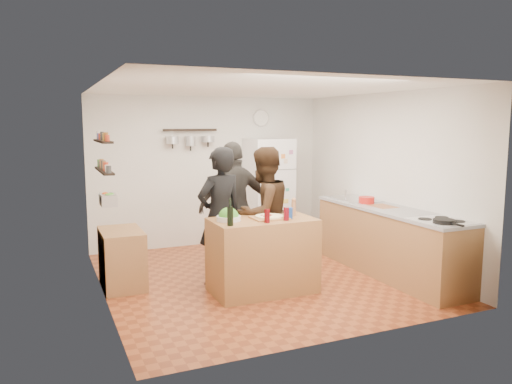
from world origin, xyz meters
name	(u,v)px	position (x,y,z in m)	size (l,w,h in m)	color
room_shell	(248,182)	(0.00, 0.39, 1.25)	(4.20, 4.20, 4.20)	brown
prep_island	(263,255)	(-0.18, -0.52, 0.46)	(1.25, 0.72, 0.91)	#966537
pizza_board	(269,218)	(-0.10, -0.54, 0.92)	(0.42, 0.34, 0.02)	#9C6738
pizza	(269,216)	(-0.10, -0.54, 0.94)	(0.34, 0.34, 0.02)	beige
salad_bowl	(229,218)	(-0.60, -0.47, 0.94)	(0.29, 0.29, 0.06)	silver
wine_bottle	(230,216)	(-0.68, -0.74, 1.02)	(0.07, 0.07, 0.21)	black
wine_glass_near	(267,216)	(-0.23, -0.76, 0.99)	(0.07, 0.07, 0.16)	#4F060A
wine_glass_far	(286,214)	(0.04, -0.72, 0.99)	(0.06, 0.06, 0.16)	#570710
pepper_mill	(294,208)	(0.27, -0.47, 1.00)	(0.06, 0.06, 0.18)	#98643F
salt_canister	(289,213)	(0.12, -0.64, 0.98)	(0.08, 0.08, 0.14)	navy
person_left	(220,216)	(-0.56, -0.03, 0.88)	(0.65, 0.42, 1.77)	black
person_center	(264,214)	(0.04, -0.05, 0.88)	(0.85, 0.67, 1.76)	black
person_back	(235,206)	(-0.14, 0.54, 0.91)	(1.06, 0.44, 1.81)	#292725
counter_run	(389,242)	(1.70, -0.55, 0.45)	(0.63, 2.63, 0.90)	#9E7042
stove_top	(441,221)	(1.70, -1.50, 0.91)	(0.60, 0.62, 0.02)	white
skillet	(444,221)	(1.60, -1.64, 0.94)	(0.25, 0.25, 0.05)	black
sink	(354,200)	(1.70, 0.30, 0.92)	(0.50, 0.80, 0.03)	silver
cutting_board	(382,207)	(1.70, -0.39, 0.91)	(0.30, 0.40, 0.02)	brown
red_bowl	(367,200)	(1.65, -0.09, 0.97)	(0.22, 0.22, 0.09)	red
fridge	(269,191)	(0.95, 1.75, 0.90)	(0.70, 0.68, 1.80)	white
wall_clock	(261,118)	(0.95, 2.08, 2.15)	(0.30, 0.30, 0.03)	silver
spice_shelf_lower	(104,171)	(-1.93, 0.20, 1.50)	(0.12, 1.00, 0.03)	black
spice_shelf_upper	(103,141)	(-1.93, 0.20, 1.85)	(0.12, 1.00, 0.03)	black
produce_basket	(108,200)	(-1.90, 0.20, 1.15)	(0.18, 0.35, 0.14)	silver
side_table	(122,258)	(-1.74, 0.35, 0.36)	(0.50, 0.80, 0.73)	#A97347
pot_rack	(190,130)	(-0.35, 2.00, 1.95)	(0.90, 0.04, 0.04)	black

